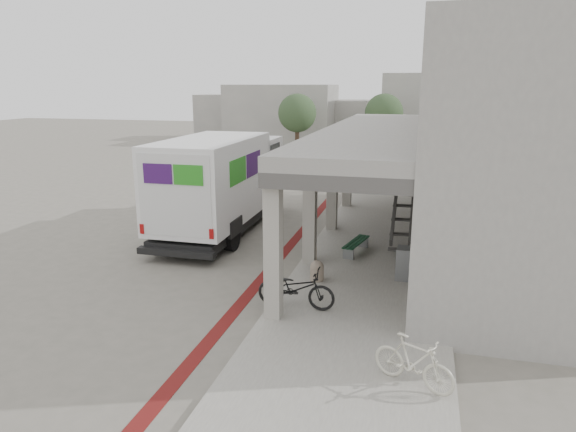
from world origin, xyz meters
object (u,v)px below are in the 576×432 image
(bicycle_black, at_px, (296,288))
(bicycle_cream, at_px, (414,362))
(utility_cabinet, at_px, (404,263))
(fedex_truck, at_px, (222,181))
(bench, at_px, (356,245))

(bicycle_black, height_order, bicycle_cream, bicycle_black)
(utility_cabinet, distance_m, bicycle_cream, 5.49)
(utility_cabinet, height_order, bicycle_cream, bicycle_cream)
(bicycle_cream, bearing_deg, utility_cabinet, 30.09)
(fedex_truck, relative_size, bicycle_cream, 5.32)
(fedex_truck, distance_m, bicycle_cream, 11.95)
(fedex_truck, bearing_deg, bicycle_black, -55.70)
(bicycle_cream, bearing_deg, bench, 41.01)
(fedex_truck, distance_m, bench, 5.91)
(utility_cabinet, bearing_deg, bicycle_black, -130.40)
(fedex_truck, height_order, bicycle_cream, fedex_truck)
(fedex_truck, height_order, utility_cabinet, fedex_truck)
(utility_cabinet, relative_size, bicycle_black, 0.47)
(bench, height_order, bicycle_cream, bicycle_cream)
(bicycle_black, xyz_separation_m, bicycle_cream, (2.90, -2.78, -0.03))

